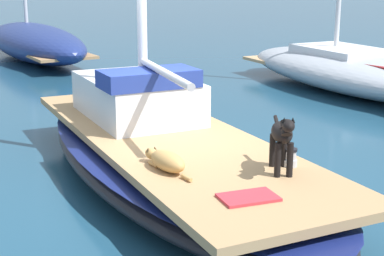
{
  "coord_description": "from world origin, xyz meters",
  "views": [
    {
      "loc": [
        -2.18,
        -7.45,
        2.79
      ],
      "look_at": [
        0.0,
        -1.0,
        1.01
      ],
      "focal_mm": 55.54,
      "sensor_mm": 36.0,
      "label": 1
    }
  ],
  "objects_px": {
    "dog_tan": "(166,161)",
    "moored_boat_far_astern": "(35,42)",
    "sailboat_main": "(169,158)",
    "dog_black": "(282,136)",
    "deck_towel": "(248,197)",
    "deck_winch": "(290,158)",
    "moored_boat_starboard_side": "(356,70)"
  },
  "relations": [
    {
      "from": "dog_tan",
      "to": "moored_boat_far_astern",
      "type": "relative_size",
      "value": 0.12
    },
    {
      "from": "dog_tan",
      "to": "moored_boat_far_astern",
      "type": "height_order",
      "value": "moored_boat_far_astern"
    },
    {
      "from": "sailboat_main",
      "to": "dog_black",
      "type": "xyz_separation_m",
      "value": [
        0.74,
        -1.89,
        0.75
      ]
    },
    {
      "from": "sailboat_main",
      "to": "dog_tan",
      "type": "height_order",
      "value": "dog_tan"
    },
    {
      "from": "dog_tan",
      "to": "deck_towel",
      "type": "bearing_deg",
      "value": -65.33
    },
    {
      "from": "deck_towel",
      "to": "moored_boat_far_astern",
      "type": "relative_size",
      "value": 0.07
    },
    {
      "from": "deck_winch",
      "to": "moored_boat_far_astern",
      "type": "distance_m",
      "value": 14.47
    },
    {
      "from": "dog_black",
      "to": "moored_boat_starboard_side",
      "type": "bearing_deg",
      "value": 50.89
    },
    {
      "from": "moored_boat_starboard_side",
      "to": "moored_boat_far_astern",
      "type": "distance_m",
      "value": 10.52
    },
    {
      "from": "sailboat_main",
      "to": "moored_boat_starboard_side",
      "type": "distance_m",
      "value": 7.77
    },
    {
      "from": "deck_winch",
      "to": "moored_boat_starboard_side",
      "type": "bearing_deg",
      "value": 51.23
    },
    {
      "from": "dog_black",
      "to": "moored_boat_starboard_side",
      "type": "relative_size",
      "value": 0.12
    },
    {
      "from": "sailboat_main",
      "to": "deck_winch",
      "type": "bearing_deg",
      "value": -61.4
    },
    {
      "from": "moored_boat_starboard_side",
      "to": "deck_winch",
      "type": "bearing_deg",
      "value": -128.77
    },
    {
      "from": "moored_boat_starboard_side",
      "to": "moored_boat_far_astern",
      "type": "bearing_deg",
      "value": 131.41
    },
    {
      "from": "deck_towel",
      "to": "moored_boat_starboard_side",
      "type": "relative_size",
      "value": 0.07
    },
    {
      "from": "dog_tan",
      "to": "moored_boat_starboard_side",
      "type": "distance_m",
      "value": 9.0
    },
    {
      "from": "dog_black",
      "to": "sailboat_main",
      "type": "bearing_deg",
      "value": 111.27
    },
    {
      "from": "sailboat_main",
      "to": "moored_boat_far_astern",
      "type": "bearing_deg",
      "value": 93.69
    },
    {
      "from": "sailboat_main",
      "to": "dog_tan",
      "type": "xyz_separation_m",
      "value": [
        -0.44,
        -1.38,
        0.43
      ]
    },
    {
      "from": "deck_winch",
      "to": "dog_black",
      "type": "bearing_deg",
      "value": -139.85
    },
    {
      "from": "moored_boat_starboard_side",
      "to": "sailboat_main",
      "type": "bearing_deg",
      "value": -142.22
    },
    {
      "from": "dog_black",
      "to": "deck_towel",
      "type": "bearing_deg",
      "value": -137.58
    },
    {
      "from": "sailboat_main",
      "to": "moored_boat_starboard_side",
      "type": "relative_size",
      "value": 0.94
    },
    {
      "from": "sailboat_main",
      "to": "deck_towel",
      "type": "bearing_deg",
      "value": -88.32
    },
    {
      "from": "sailboat_main",
      "to": "deck_towel",
      "type": "relative_size",
      "value": 13.38
    },
    {
      "from": "dog_black",
      "to": "deck_towel",
      "type": "height_order",
      "value": "dog_black"
    },
    {
      "from": "deck_towel",
      "to": "sailboat_main",
      "type": "bearing_deg",
      "value": 91.68
    },
    {
      "from": "moored_boat_starboard_side",
      "to": "deck_towel",
      "type": "bearing_deg",
      "value": -129.91
    },
    {
      "from": "dog_black",
      "to": "deck_winch",
      "type": "xyz_separation_m",
      "value": [
        0.2,
        0.17,
        -0.32
      ]
    },
    {
      "from": "deck_winch",
      "to": "deck_towel",
      "type": "bearing_deg",
      "value": -138.1
    },
    {
      "from": "deck_towel",
      "to": "moored_boat_starboard_side",
      "type": "bearing_deg",
      "value": 50.09
    }
  ]
}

